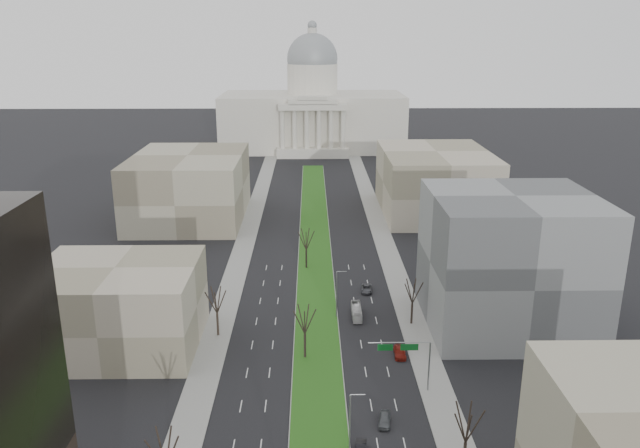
{
  "coord_description": "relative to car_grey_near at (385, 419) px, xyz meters",
  "views": [
    {
      "loc": [
        -0.95,
        -10.27,
        50.91
      ],
      "look_at": [
        0.96,
        113.79,
        12.3
      ],
      "focal_mm": 35.0,
      "sensor_mm": 36.0,
      "label": 1
    }
  ],
  "objects": [
    {
      "name": "ground",
      "position": [
        -8.9,
        57.9,
        -0.68
      ],
      "size": [
        600.0,
        600.0,
        0.0
      ],
      "primitive_type": "plane",
      "color": "black",
      "rests_on": "ground"
    },
    {
      "name": "median",
      "position": [
        -8.9,
        56.89,
        -0.57
      ],
      "size": [
        8.0,
        222.03,
        0.2
      ],
      "color": "#999993",
      "rests_on": "ground"
    },
    {
      "name": "sidewalk_left",
      "position": [
        -26.4,
        32.9,
        -0.6
      ],
      "size": [
        5.0,
        330.0,
        0.15
      ],
      "primitive_type": "cube",
      "color": "gray",
      "rests_on": "ground"
    },
    {
      "name": "sidewalk_right",
      "position": [
        8.6,
        32.9,
        -0.6
      ],
      "size": [
        5.0,
        330.0,
        0.15
      ],
      "primitive_type": "cube",
      "color": "gray",
      "rests_on": "ground"
    },
    {
      "name": "capitol",
      "position": [
        -8.9,
        207.48,
        15.63
      ],
      "size": [
        80.0,
        46.0,
        55.0
      ],
      "color": "beige",
      "rests_on": "ground"
    },
    {
      "name": "building_beige_left",
      "position": [
        -41.9,
        22.9,
        6.32
      ],
      "size": [
        26.0,
        22.0,
        14.0
      ],
      "primitive_type": "cube",
      "color": "gray",
      "rests_on": "ground"
    },
    {
      "name": "building_grey_right",
      "position": [
        25.1,
        29.9,
        11.32
      ],
      "size": [
        28.0,
        26.0,
        24.0
      ],
      "primitive_type": "cube",
      "color": "#585A5C",
      "rests_on": "ground"
    },
    {
      "name": "building_far_left",
      "position": [
        -43.9,
        97.9,
        8.32
      ],
      "size": [
        30.0,
        40.0,
        18.0
      ],
      "primitive_type": "cube",
      "color": "gray",
      "rests_on": "ground"
    },
    {
      "name": "building_far_right",
      "position": [
        26.1,
        102.9,
        8.32
      ],
      "size": [
        30.0,
        40.0,
        18.0
      ],
      "primitive_type": "cube",
      "color": "gray",
      "rests_on": "ground"
    },
    {
      "name": "tree_left_mid",
      "position": [
        -26.1,
        -14.1,
        6.32
      ],
      "size": [
        5.4,
        5.4,
        9.72
      ],
      "color": "black",
      "rests_on": "ground"
    },
    {
      "name": "tree_left_far",
      "position": [
        -26.1,
        25.9,
        6.17
      ],
      "size": [
        5.28,
        5.28,
        9.5
      ],
      "color": "black",
      "rests_on": "ground"
    },
    {
      "name": "tree_right_mid",
      "position": [
        8.3,
        -10.1,
        6.48
      ],
      "size": [
        5.52,
        5.52,
        9.94
      ],
      "color": "black",
      "rests_on": "ground"
    },
    {
      "name": "tree_right_far",
      "position": [
        8.3,
        29.9,
        5.85
      ],
      "size": [
        5.04,
        5.04,
        9.07
      ],
      "color": "black",
      "rests_on": "ground"
    },
    {
      "name": "tree_median_b",
      "position": [
        -10.9,
        17.9,
        6.32
      ],
      "size": [
        5.4,
        5.4,
        9.72
      ],
      "color": "black",
      "rests_on": "ground"
    },
    {
      "name": "tree_median_c",
      "position": [
        -10.9,
        57.9,
        6.32
      ],
      "size": [
        5.4,
        5.4,
        9.72
      ],
      "color": "black",
      "rests_on": "ground"
    },
    {
      "name": "streetlamp_median_b",
      "position": [
        -5.14,
        -7.1,
        4.13
      ],
      "size": [
        1.9,
        0.2,
        9.16
      ],
      "color": "gray",
      "rests_on": "ground"
    },
    {
      "name": "streetlamp_median_c",
      "position": [
        -5.14,
        32.9,
        4.13
      ],
      "size": [
        1.9,
        0.2,
        9.16
      ],
      "color": "gray",
      "rests_on": "ground"
    },
    {
      "name": "mast_arm_signs",
      "position": [
        4.59,
        7.93,
        5.43
      ],
      "size": [
        9.12,
        0.24,
        8.09
      ],
      "color": "gray",
      "rests_on": "ground"
    },
    {
      "name": "car_grey_near",
      "position": [
        0.0,
        0.0,
        0.0
      ],
      "size": [
        2.23,
        4.18,
        1.35
      ],
      "primitive_type": "imported",
      "rotation": [
        0.0,
        0.0,
        -0.17
      ],
      "color": "#4D5155",
      "rests_on": "ground"
    },
    {
      "name": "car_red",
      "position": [
        4.6,
        18.44,
        -0.01
      ],
      "size": [
        2.04,
        4.63,
        1.32
      ],
      "primitive_type": "imported",
      "rotation": [
        0.0,
        0.0,
        -0.04
      ],
      "color": "maroon",
      "rests_on": "ground"
    },
    {
      "name": "car_grey_far",
      "position": [
        1.44,
        44.72,
        -0.04
      ],
      "size": [
        2.5,
        4.72,
        1.26
      ],
      "primitive_type": "imported",
      "rotation": [
        0.0,
        0.0,
        -0.09
      ],
      "color": "#46474D",
      "rests_on": "ground"
    },
    {
      "name": "box_van",
      "position": [
        -1.44,
        33.09,
        0.34
      ],
      "size": [
        1.78,
        7.28,
        2.02
      ],
      "primitive_type": "imported",
      "rotation": [
        0.0,
        0.0,
        -0.01
      ],
      "color": "silver",
      "rests_on": "ground"
    }
  ]
}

